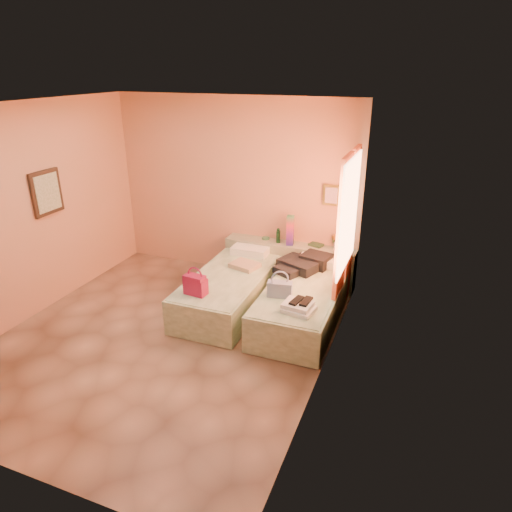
{
  "coord_description": "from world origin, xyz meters",
  "views": [
    {
      "loc": [
        2.86,
        -4.18,
        3.21
      ],
      "look_at": [
        0.9,
        0.85,
        0.93
      ],
      "focal_mm": 32.0,
      "sensor_mm": 36.0,
      "label": 1
    }
  ],
  "objects_px": {
    "flower_vase": "(338,240)",
    "magenta_handbag": "(196,284)",
    "blue_handbag": "(280,289)",
    "towel_stack": "(299,308)",
    "bed_right": "(303,304)",
    "bed_left": "(230,290)",
    "water_bottle": "(278,236)",
    "green_book": "(316,245)",
    "headboard_ledge": "(289,263)"
  },
  "relations": [
    {
      "from": "flower_vase",
      "to": "magenta_handbag",
      "type": "height_order",
      "value": "flower_vase"
    },
    {
      "from": "bed_left",
      "to": "magenta_handbag",
      "type": "relative_size",
      "value": 7.04
    },
    {
      "from": "bed_right",
      "to": "flower_vase",
      "type": "bearing_deg",
      "value": 78.97
    },
    {
      "from": "bed_left",
      "to": "green_book",
      "type": "relative_size",
      "value": 9.87
    },
    {
      "from": "flower_vase",
      "to": "headboard_ledge",
      "type": "bearing_deg",
      "value": -176.26
    },
    {
      "from": "bed_left",
      "to": "towel_stack",
      "type": "xyz_separation_m",
      "value": [
        1.19,
        -0.64,
        0.3
      ]
    },
    {
      "from": "blue_handbag",
      "to": "towel_stack",
      "type": "bearing_deg",
      "value": -50.17
    },
    {
      "from": "headboard_ledge",
      "to": "green_book",
      "type": "bearing_deg",
      "value": 9.99
    },
    {
      "from": "headboard_ledge",
      "to": "magenta_handbag",
      "type": "relative_size",
      "value": 7.22
    },
    {
      "from": "water_bottle",
      "to": "bed_left",
      "type": "bearing_deg",
      "value": -109.21
    },
    {
      "from": "green_book",
      "to": "headboard_ledge",
      "type": "bearing_deg",
      "value": -151.86
    },
    {
      "from": "bed_right",
      "to": "water_bottle",
      "type": "height_order",
      "value": "water_bottle"
    },
    {
      "from": "flower_vase",
      "to": "towel_stack",
      "type": "relative_size",
      "value": 0.81
    },
    {
      "from": "green_book",
      "to": "bed_left",
      "type": "bearing_deg",
      "value": -112.03
    },
    {
      "from": "green_book",
      "to": "bed_right",
      "type": "bearing_deg",
      "value": -65.28
    },
    {
      "from": "bed_left",
      "to": "towel_stack",
      "type": "bearing_deg",
      "value": -28.76
    },
    {
      "from": "bed_left",
      "to": "magenta_handbag",
      "type": "bearing_deg",
      "value": -103.18
    },
    {
      "from": "flower_vase",
      "to": "blue_handbag",
      "type": "distance_m",
      "value": 1.53
    },
    {
      "from": "magenta_handbag",
      "to": "blue_handbag",
      "type": "bearing_deg",
      "value": 23.5
    },
    {
      "from": "headboard_ledge",
      "to": "towel_stack",
      "type": "relative_size",
      "value": 5.86
    },
    {
      "from": "flower_vase",
      "to": "green_book",
      "type": "bearing_deg",
      "value": 176.23
    },
    {
      "from": "blue_handbag",
      "to": "towel_stack",
      "type": "xyz_separation_m",
      "value": [
        0.33,
        -0.28,
        -0.05
      ]
    },
    {
      "from": "headboard_ledge",
      "to": "bed_right",
      "type": "height_order",
      "value": "headboard_ledge"
    },
    {
      "from": "flower_vase",
      "to": "magenta_handbag",
      "type": "xyz_separation_m",
      "value": [
        -1.44,
        -1.79,
        -0.16
      ]
    },
    {
      "from": "water_bottle",
      "to": "blue_handbag",
      "type": "distance_m",
      "value": 1.5
    },
    {
      "from": "magenta_handbag",
      "to": "headboard_ledge",
      "type": "bearing_deg",
      "value": 73.74
    },
    {
      "from": "green_book",
      "to": "towel_stack",
      "type": "bearing_deg",
      "value": -63.86
    },
    {
      "from": "headboard_ledge",
      "to": "blue_handbag",
      "type": "bearing_deg",
      "value": -77.64
    },
    {
      "from": "bed_right",
      "to": "water_bottle",
      "type": "xyz_separation_m",
      "value": [
        -0.71,
        1.04,
        0.51
      ]
    },
    {
      "from": "water_bottle",
      "to": "towel_stack",
      "type": "relative_size",
      "value": 0.63
    },
    {
      "from": "water_bottle",
      "to": "green_book",
      "type": "bearing_deg",
      "value": 7.84
    },
    {
      "from": "bed_right",
      "to": "water_bottle",
      "type": "bearing_deg",
      "value": 123.97
    },
    {
      "from": "headboard_ledge",
      "to": "water_bottle",
      "type": "distance_m",
      "value": 0.47
    },
    {
      "from": "water_bottle",
      "to": "towel_stack",
      "type": "bearing_deg",
      "value": -63.72
    },
    {
      "from": "headboard_ledge",
      "to": "water_bottle",
      "type": "xyz_separation_m",
      "value": [
        -0.19,
        -0.01,
        0.44
      ]
    },
    {
      "from": "bed_left",
      "to": "blue_handbag",
      "type": "bearing_deg",
      "value": -23.46
    },
    {
      "from": "magenta_handbag",
      "to": "bed_right",
      "type": "bearing_deg",
      "value": 35.06
    },
    {
      "from": "headboard_ledge",
      "to": "bed_left",
      "type": "height_order",
      "value": "headboard_ledge"
    },
    {
      "from": "water_bottle",
      "to": "flower_vase",
      "type": "height_order",
      "value": "flower_vase"
    },
    {
      "from": "flower_vase",
      "to": "towel_stack",
      "type": "distance_m",
      "value": 1.76
    },
    {
      "from": "water_bottle",
      "to": "headboard_ledge",
      "type": "bearing_deg",
      "value": 3.22
    },
    {
      "from": "bed_right",
      "to": "water_bottle",
      "type": "distance_m",
      "value": 1.36
    },
    {
      "from": "towel_stack",
      "to": "bed_right",
      "type": "bearing_deg",
      "value": 100.45
    },
    {
      "from": "flower_vase",
      "to": "towel_stack",
      "type": "height_order",
      "value": "flower_vase"
    },
    {
      "from": "bed_right",
      "to": "towel_stack",
      "type": "bearing_deg",
      "value": -79.99
    },
    {
      "from": "flower_vase",
      "to": "magenta_handbag",
      "type": "distance_m",
      "value": 2.3
    },
    {
      "from": "bed_left",
      "to": "water_bottle",
      "type": "xyz_separation_m",
      "value": [
        0.36,
        1.04,
        0.51
      ]
    },
    {
      "from": "blue_handbag",
      "to": "bed_left",
      "type": "bearing_deg",
      "value": 146.59
    },
    {
      "from": "bed_left",
      "to": "bed_right",
      "type": "distance_m",
      "value": 1.07
    },
    {
      "from": "flower_vase",
      "to": "magenta_handbag",
      "type": "bearing_deg",
      "value": -128.78
    }
  ]
}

